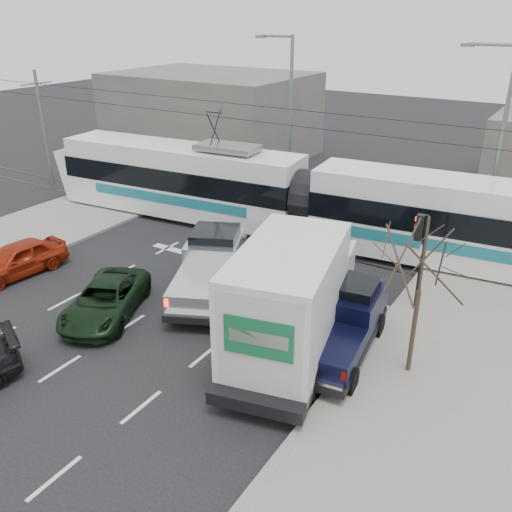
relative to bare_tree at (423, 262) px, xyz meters
The scene contains 15 objects.
ground 8.85m from the bare_tree, 161.79° to the right, with size 120.00×120.00×0.00m, color black.
sidewalk_right 4.69m from the bare_tree, 60.75° to the right, with size 6.00×60.00×0.15m, color gray.
rails 11.33m from the bare_tree, 135.38° to the left, with size 60.00×1.60×0.03m, color #33302D.
building_left 29.11m from the bare_tree, 137.92° to the left, with size 14.00×10.00×6.00m, color slate.
bare_tree is the anchor object (origin of this frame).
traffic_signal 4.28m from the bare_tree, 105.76° to the left, with size 0.44×0.44×3.60m.
street_lamp_near 11.58m from the bare_tree, 91.42° to the left, with size 2.38×0.25×9.00m.
street_lamp_far 17.97m from the bare_tree, 131.12° to the left, with size 2.38×0.25×9.00m.
catenary 10.68m from the bare_tree, 135.38° to the left, with size 60.00×0.20×7.00m.
tram 11.20m from the bare_tree, 133.60° to the left, with size 27.94×5.42×5.68m.
silver_pickup 8.89m from the bare_tree, behind, with size 4.45×6.46×2.24m.
box_truck 4.16m from the bare_tree, 167.61° to the right, with size 4.39×8.29×3.94m.
navy_pickup 3.52m from the bare_tree, behind, with size 2.55×5.47×2.22m.
green_car 11.17m from the bare_tree, 167.12° to the right, with size 2.13×4.62×1.28m, color black.
red_car 16.50m from the bare_tree, behind, with size 1.67×4.16×1.42m, color #9B240E.
Camera 1 is at (10.86, -11.58, 10.23)m, focal length 38.00 mm.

